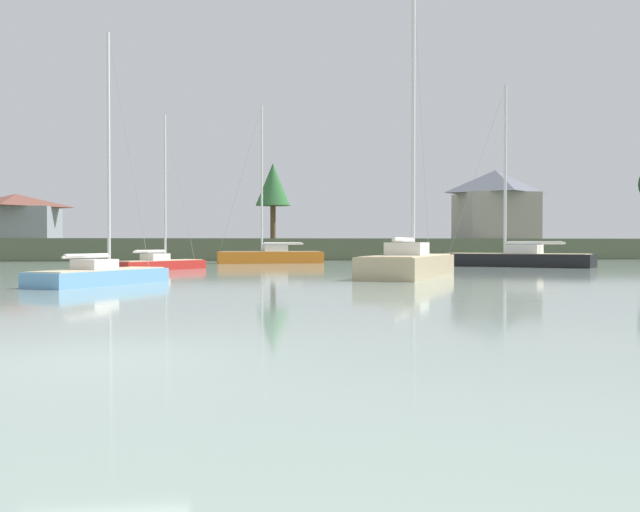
% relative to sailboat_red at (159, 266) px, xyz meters
% --- Properties ---
extents(ground_plane, '(495.64, 495.64, 0.00)m').
position_rel_sailboat_red_xyz_m(ground_plane, '(1.49, -33.80, -0.21)').
color(ground_plane, gray).
extents(far_shore_bank, '(223.04, 53.71, 2.00)m').
position_rel_sailboat_red_xyz_m(far_shore_bank, '(1.49, 48.48, 0.80)').
color(far_shore_bank, '#4C563D').
rests_on(far_shore_bank, ground).
extents(sailboat_red, '(5.44, 6.15, 9.59)m').
position_rel_sailboat_red_xyz_m(sailboat_red, '(0.00, 0.00, 0.00)').
color(sailboat_red, '#B2231E').
rests_on(sailboat_red, ground).
extents(sailboat_black, '(9.44, 8.24, 12.78)m').
position_rel_sailboat_red_xyz_m(sailboat_black, '(23.25, 2.17, 0.06)').
color(sailboat_black, black).
rests_on(sailboat_black, ground).
extents(sailboat_sand, '(6.97, 9.99, 14.93)m').
position_rel_sailboat_red_xyz_m(sailboat_sand, '(12.32, -10.59, 0.10)').
color(sailboat_sand, tan).
rests_on(sailboat_sand, ground).
extents(sailboat_skyblue, '(4.82, 6.28, 10.04)m').
position_rel_sailboat_red_xyz_m(sailboat_skyblue, '(-1.10, -15.49, -0.00)').
color(sailboat_skyblue, '#669ECC').
rests_on(sailboat_skyblue, ground).
extents(sailboat_orange, '(8.30, 2.47, 12.93)m').
position_rel_sailboat_red_xyz_m(sailboat_orange, '(7.65, 13.08, 0.07)').
color(sailboat_orange, orange).
rests_on(sailboat_orange, ground).
extents(mooring_buoy_red, '(0.43, 0.43, 0.49)m').
position_rel_sailboat_red_xyz_m(mooring_buoy_red, '(26.83, 14.06, -0.13)').
color(mooring_buoy_red, red).
rests_on(mooring_buoy_red, ground).
extents(shore_tree_left, '(3.12, 3.12, 7.36)m').
position_rel_sailboat_red_xyz_m(shore_tree_left, '(38.59, 46.61, 7.16)').
color(shore_tree_left, brown).
rests_on(shore_tree_left, far_shore_bank).
extents(shore_tree_right_mid, '(3.59, 3.59, 7.83)m').
position_rel_sailboat_red_xyz_m(shore_tree_right_mid, '(9.36, 31.18, 7.35)').
color(shore_tree_right_mid, brown).
rests_on(shore_tree_right_mid, far_shore_bank).
extents(cottage_hillside, '(9.13, 8.01, 8.30)m').
position_rel_sailboat_red_xyz_m(cottage_hillside, '(36.72, 39.26, 6.09)').
color(cottage_hillside, '#9E998E').
rests_on(cottage_hillside, far_shore_bank).
extents(cottage_near_water, '(10.93, 10.77, 6.19)m').
position_rel_sailboat_red_xyz_m(cottage_near_water, '(-22.97, 59.14, 4.99)').
color(cottage_near_water, gray).
rests_on(cottage_near_water, far_shore_bank).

